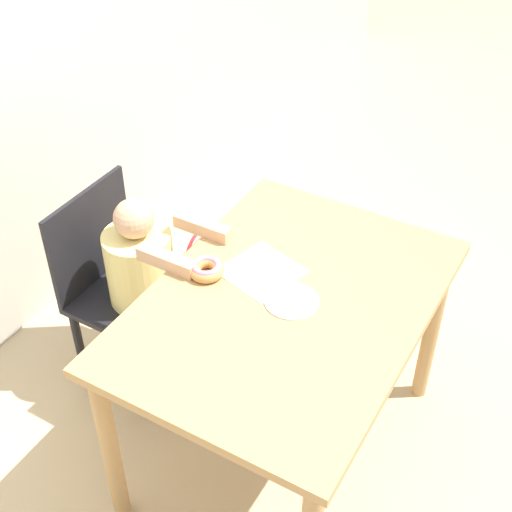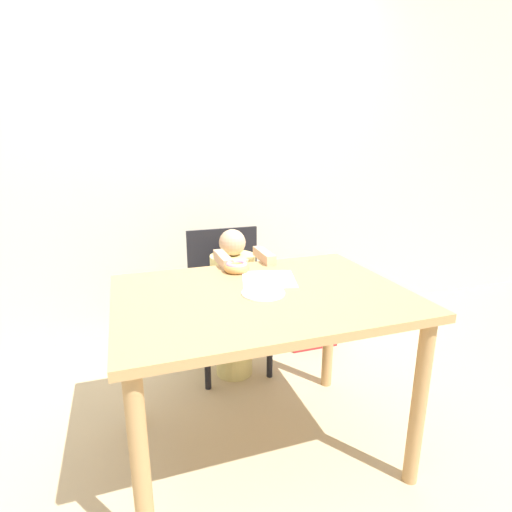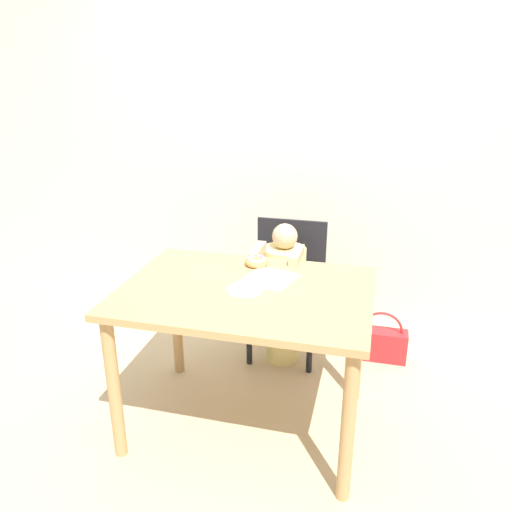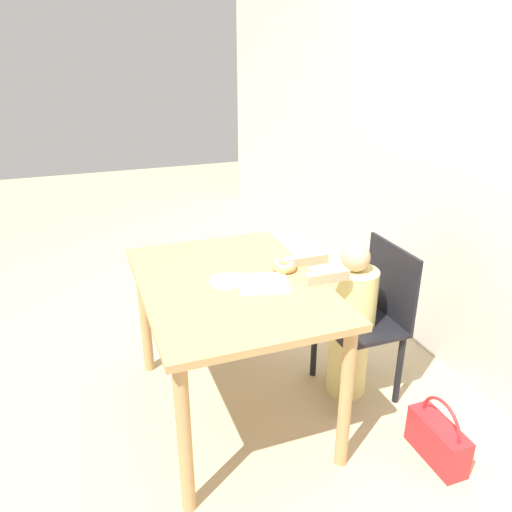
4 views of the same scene
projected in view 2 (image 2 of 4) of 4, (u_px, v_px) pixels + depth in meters
The scene contains 9 objects.
ground_plane at pixel (261, 449), 1.85m from camera, with size 12.00×12.00×0.00m, color tan.
wall_back at pixel (196, 160), 2.77m from camera, with size 8.00×0.05×2.50m.
dining_table at pixel (262, 316), 1.67m from camera, with size 1.18×0.85×0.78m.
chair at pixel (228, 297), 2.45m from camera, with size 0.44×0.39×0.86m.
child_figure at pixel (234, 306), 2.34m from camera, with size 0.27×0.47×0.90m.
donut at pixel (237, 267), 1.90m from camera, with size 0.12×0.12×0.05m.
napkin at pixel (269, 279), 1.80m from camera, with size 0.29×0.29×0.00m.
handbag at pixel (313, 331), 2.76m from camera, with size 0.33×0.12×0.33m.
plate at pixel (263, 293), 1.62m from camera, with size 0.18×0.18×0.01m.
Camera 2 is at (-0.51, -1.45, 1.37)m, focal length 28.00 mm.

